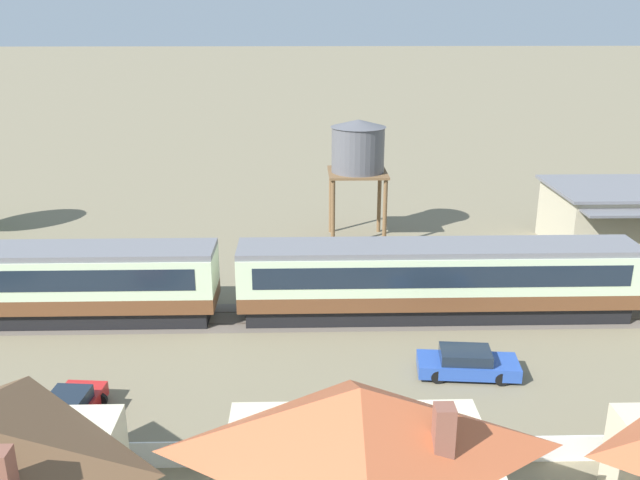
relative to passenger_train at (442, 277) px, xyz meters
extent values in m
plane|color=#7A7056|center=(-2.87, 0.94, -2.22)|extent=(600.00, 600.00, 0.00)
cube|color=brown|center=(-0.26, 0.00, -0.92)|extent=(20.67, 3.06, 0.80)
cube|color=beige|center=(-0.26, 0.00, 0.48)|extent=(20.67, 3.06, 2.00)
cube|color=#192330|center=(-0.26, 0.00, 0.58)|extent=(19.02, 3.10, 1.12)
cube|color=slate|center=(-0.26, 0.00, 1.63)|extent=(20.67, 2.88, 0.30)
cube|color=black|center=(-0.26, 0.00, -1.76)|extent=(19.85, 2.63, 0.88)
cylinder|color=black|center=(6.56, -0.72, -1.77)|extent=(0.90, 0.18, 0.90)
cylinder|color=black|center=(6.56, 0.72, -1.77)|extent=(0.90, 0.18, 0.90)
cylinder|color=black|center=(-7.08, -0.72, -1.77)|extent=(0.90, 0.18, 0.90)
cylinder|color=black|center=(-7.08, 0.72, -1.77)|extent=(0.90, 0.18, 0.90)
cube|color=brown|center=(-22.09, 0.00, -0.92)|extent=(20.67, 3.06, 0.80)
cube|color=beige|center=(-22.09, 0.00, 0.48)|extent=(20.67, 3.06, 2.00)
cube|color=#192330|center=(-22.09, 0.00, 0.58)|extent=(19.02, 3.10, 1.12)
cube|color=slate|center=(-22.09, 0.00, 1.63)|extent=(20.67, 2.88, 0.30)
cube|color=black|center=(-22.09, 0.00, -1.76)|extent=(19.85, 2.63, 0.88)
cylinder|color=black|center=(-15.27, -0.72, -1.77)|extent=(0.90, 0.18, 0.90)
cylinder|color=black|center=(-15.27, 0.72, -1.77)|extent=(0.90, 0.18, 0.90)
cube|color=#665B51|center=(6.35, 0.00, -2.22)|extent=(107.61, 3.60, 0.01)
cube|color=#4C4238|center=(6.35, -0.72, -2.20)|extent=(107.61, 0.12, 0.04)
cube|color=#4C4238|center=(6.35, 0.72, -2.20)|extent=(107.61, 0.12, 0.04)
cube|color=#BCB293|center=(13.85, 10.67, -0.18)|extent=(8.16, 6.77, 4.09)
cube|color=slate|center=(13.85, 10.67, 1.97)|extent=(8.81, 7.31, 0.20)
cylinder|color=brown|center=(-1.69, 14.64, 0.16)|extent=(0.28, 0.28, 4.76)
cylinder|color=brown|center=(-5.20, 14.64, 0.16)|extent=(0.28, 0.28, 4.76)
cylinder|color=brown|center=(-1.69, 11.12, 0.16)|extent=(0.28, 0.28, 4.76)
cylinder|color=brown|center=(-5.20, 11.12, 0.16)|extent=(0.28, 0.28, 4.76)
cube|color=brown|center=(-3.45, 12.88, 2.62)|extent=(4.01, 4.01, 0.16)
cylinder|color=#56565B|center=(-3.45, 12.88, 4.23)|extent=(3.60, 3.60, 3.07)
cone|color=#56565B|center=(-3.45, 12.88, 6.02)|extent=(3.78, 3.78, 0.50)
cube|color=brown|center=(-14.52, -18.86, 2.40)|extent=(0.56, 0.56, 1.67)
pyramid|color=#B25633|center=(-5.64, -15.95, 2.05)|extent=(8.52, 5.49, 2.01)
cube|color=brown|center=(-3.43, -16.97, 2.16)|extent=(0.56, 0.56, 1.81)
cube|color=white|center=(-12.24, -12.36, -1.70)|extent=(49.05, 0.06, 1.05)
cube|color=#284CA8|center=(0.02, -6.22, -1.76)|extent=(4.56, 2.18, 0.58)
cube|color=#192330|center=(-0.11, -6.21, -1.22)|extent=(2.34, 1.72, 0.49)
cylinder|color=black|center=(1.31, -7.13, -1.91)|extent=(0.62, 0.20, 0.62)
cylinder|color=black|center=(1.46, -5.58, -1.91)|extent=(0.62, 0.20, 0.62)
cylinder|color=black|center=(-1.41, -6.87, -1.91)|extent=(0.62, 0.20, 0.62)
cylinder|color=black|center=(-1.26, -5.31, -1.91)|extent=(0.62, 0.20, 0.62)
cube|color=red|center=(-16.44, -9.58, -1.75)|extent=(2.07, 4.19, 0.59)
cube|color=#192330|center=(-16.45, -9.70, -1.20)|extent=(1.65, 2.15, 0.52)
cylinder|color=black|center=(-15.57, -8.40, -1.91)|extent=(0.62, 0.20, 0.62)
cylinder|color=black|center=(-17.07, -8.26, -1.91)|extent=(0.62, 0.20, 0.62)
cylinder|color=black|center=(-15.81, -10.90, -1.91)|extent=(0.62, 0.20, 0.62)
cylinder|color=black|center=(-17.30, -10.75, -1.91)|extent=(0.62, 0.20, 0.62)
camera|label=1|loc=(-7.20, -32.65, 13.11)|focal=38.00mm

